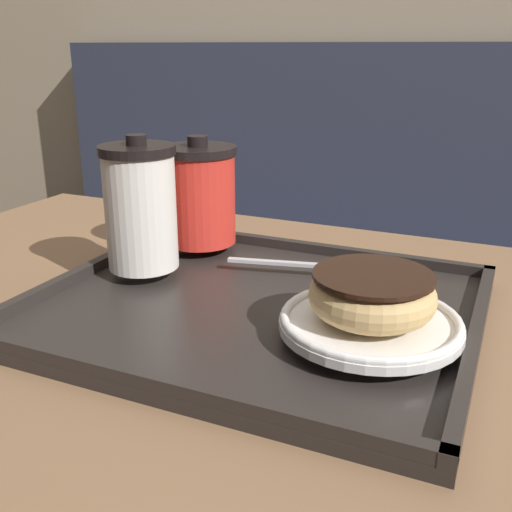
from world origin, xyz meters
TOP-DOWN VIEW (x-y plane):
  - booth_bench at (-0.26, 0.87)m, footprint 1.54×0.44m
  - cafe_table at (0.00, 0.00)m, footprint 1.07×0.68m
  - serving_tray at (0.01, 0.00)m, footprint 0.43×0.37m
  - coffee_cup_front at (-0.14, 0.02)m, footprint 0.08×0.08m
  - coffee_cup_rear at (-0.12, 0.13)m, footprint 0.09×0.09m
  - plate_with_chocolate_donut at (0.13, -0.03)m, footprint 0.16×0.16m
  - donut_chocolate_glazed at (0.13, -0.03)m, footprint 0.11×0.11m
  - spoon at (0.06, 0.10)m, footprint 0.15×0.05m

SIDE VIEW (x-z plane):
  - booth_bench at x=-0.26m, z-range -0.18..0.82m
  - cafe_table at x=0.00m, z-range 0.22..0.95m
  - serving_tray at x=0.01m, z-range 0.73..0.75m
  - spoon at x=0.06m, z-range 0.75..0.77m
  - plate_with_chocolate_donut at x=0.13m, z-range 0.76..0.77m
  - donut_chocolate_glazed at x=0.13m, z-range 0.77..0.81m
  - coffee_cup_rear at x=-0.12m, z-range 0.75..0.88m
  - coffee_cup_front at x=-0.14m, z-range 0.75..0.90m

